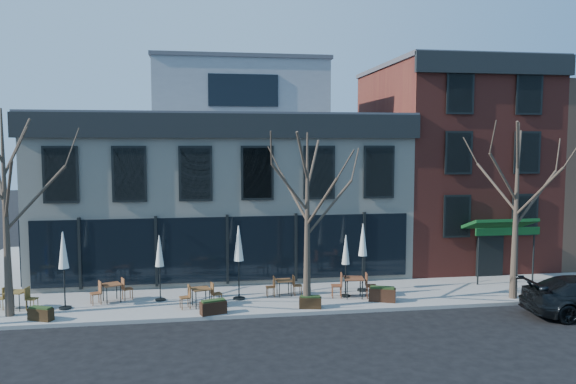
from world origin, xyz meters
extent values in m
plane|color=black|center=(0.00, 0.00, 0.00)|extent=(120.00, 120.00, 0.00)
cube|color=gray|center=(3.25, -2.15, 0.07)|extent=(33.50, 4.70, 0.15)
cube|color=gray|center=(-11.25, 6.00, 0.07)|extent=(4.50, 12.00, 0.15)
cube|color=beige|center=(0.00, 5.00, 4.00)|extent=(18.00, 10.00, 8.00)
cube|color=#47474C|center=(0.00, 5.00, 8.05)|extent=(18.30, 10.30, 0.30)
cube|color=black|center=(0.00, -0.12, 7.55)|extent=(18.30, 0.25, 1.10)
cube|color=black|center=(-9.12, 5.00, 7.55)|extent=(0.25, 10.30, 1.10)
cube|color=black|center=(0.00, -0.06, 1.90)|extent=(17.20, 0.12, 3.00)
cube|color=black|center=(-9.06, 4.00, 1.90)|extent=(0.12, 7.50, 3.00)
cube|color=gray|center=(1.00, 6.00, 9.60)|extent=(9.00, 6.50, 3.00)
cube|color=maroon|center=(13.00, 5.00, 5.50)|extent=(8.00, 10.00, 11.00)
cube|color=#47474C|center=(13.00, 5.00, 11.05)|extent=(8.20, 10.20, 0.25)
cube|color=black|center=(13.00, -0.12, 10.60)|extent=(8.20, 0.25, 1.00)
cube|color=#0D3916|center=(13.00, -0.85, 2.90)|extent=(3.20, 1.66, 0.67)
cube|color=black|center=(13.00, -0.05, 1.25)|extent=(1.40, 0.10, 2.50)
cone|color=#382B21|center=(-8.50, -3.20, 4.11)|extent=(0.34, 0.34, 7.92)
cylinder|color=#382B21|center=(-7.43, -3.01, 4.68)|extent=(2.23, 0.50, 2.48)
cylinder|color=#382B21|center=(-8.95, -2.23, 5.14)|extent=(1.03, 2.05, 2.14)
cylinder|color=#382B21|center=(-8.05, -4.16, 5.05)|extent=(1.03, 2.04, 2.28)
cone|color=#382B21|center=(3.00, -3.90, 3.67)|extent=(0.34, 0.34, 7.04)
cylinder|color=#382B21|center=(3.95, -3.73, 4.18)|extent=(2.00, 0.46, 2.21)
cylinder|color=#382B21|center=(2.60, -3.04, 4.59)|extent=(0.93, 1.84, 1.91)
cylinder|color=#382B21|center=(2.25, -4.17, 5.04)|extent=(1.61, 0.68, 1.97)
cylinder|color=#382B21|center=(3.40, -4.76, 4.51)|extent=(0.93, 1.83, 2.03)
cone|color=#382B21|center=(12.00, -3.90, 3.89)|extent=(0.34, 0.34, 7.48)
cylinder|color=#382B21|center=(13.01, -3.72, 4.43)|extent=(2.12, 0.48, 2.35)
cylinder|color=#382B21|center=(11.57, -2.99, 4.86)|extent=(0.98, 1.94, 2.03)
cylinder|color=#382B21|center=(11.20, -4.19, 5.35)|extent=(1.71, 0.71, 2.09)
cylinder|color=#382B21|center=(12.42, -4.81, 4.78)|extent=(0.98, 1.94, 2.16)
cube|color=brown|center=(-8.50, -2.37, 0.86)|extent=(0.82, 0.82, 0.04)
cylinder|color=black|center=(-8.83, -2.57, 0.50)|extent=(0.04, 0.04, 0.70)
cylinder|color=black|center=(-8.30, -2.70, 0.50)|extent=(0.04, 0.04, 0.70)
cylinder|color=black|center=(-8.70, -2.04, 0.50)|extent=(0.04, 0.04, 0.70)
cylinder|color=black|center=(-8.17, -2.16, 0.50)|extent=(0.04, 0.04, 0.70)
cube|color=brown|center=(-4.91, -1.85, 0.89)|extent=(0.94, 0.94, 0.04)
cylinder|color=black|center=(-5.05, -2.22, 0.51)|extent=(0.04, 0.04, 0.73)
cylinder|color=black|center=(-4.53, -1.99, 0.51)|extent=(0.04, 0.04, 0.73)
cylinder|color=black|center=(-5.28, -1.71, 0.51)|extent=(0.04, 0.04, 0.73)
cylinder|color=black|center=(-4.77, -1.48, 0.51)|extent=(0.04, 0.04, 0.73)
cube|color=brown|center=(-1.23, -3.13, 0.89)|extent=(0.87, 0.87, 0.04)
cylinder|color=black|center=(-1.43, -3.48, 0.51)|extent=(0.04, 0.04, 0.73)
cylinder|color=black|center=(-0.88, -3.32, 0.51)|extent=(0.04, 0.04, 0.73)
cylinder|color=black|center=(-1.58, -2.93, 0.51)|extent=(0.04, 0.04, 0.73)
cylinder|color=black|center=(-1.03, -2.78, 0.51)|extent=(0.04, 0.04, 0.73)
cube|color=brown|center=(2.34, -2.03, 0.82)|extent=(0.69, 0.69, 0.04)
cylinder|color=black|center=(2.10, -2.30, 0.48)|extent=(0.04, 0.04, 0.66)
cylinder|color=black|center=(2.62, -2.27, 0.48)|extent=(0.04, 0.04, 0.66)
cylinder|color=black|center=(2.07, -1.79, 0.48)|extent=(0.04, 0.04, 0.66)
cylinder|color=black|center=(2.58, -1.75, 0.48)|extent=(0.04, 0.04, 0.66)
cube|color=brown|center=(5.27, -2.77, 0.98)|extent=(0.91, 0.91, 0.05)
cylinder|color=black|center=(4.90, -3.04, 0.56)|extent=(0.05, 0.05, 0.82)
cylinder|color=black|center=(5.53, -3.13, 0.56)|extent=(0.05, 0.05, 0.82)
cylinder|color=black|center=(5.00, -2.41, 0.56)|extent=(0.05, 0.05, 0.82)
cylinder|color=black|center=(5.63, -2.50, 0.56)|extent=(0.05, 0.05, 0.82)
cylinder|color=black|center=(-6.61, -2.58, 0.18)|extent=(0.50, 0.50, 0.07)
cylinder|color=black|center=(-6.61, -2.58, 1.40)|extent=(0.06, 0.06, 2.50)
cone|color=silver|center=(-6.61, -2.58, 2.53)|extent=(0.41, 0.41, 1.48)
cylinder|color=black|center=(-2.92, -1.96, 0.18)|extent=(0.44, 0.44, 0.06)
cylinder|color=black|center=(-2.92, -1.96, 1.26)|extent=(0.05, 0.05, 2.22)
cone|color=silver|center=(-2.92, -1.96, 2.27)|extent=(0.36, 0.36, 1.31)
cylinder|color=black|center=(0.37, -2.28, 0.18)|extent=(0.50, 0.50, 0.07)
cylinder|color=black|center=(0.37, -2.28, 1.41)|extent=(0.06, 0.06, 2.52)
cone|color=silver|center=(0.37, -2.28, 2.56)|extent=(0.41, 0.41, 1.49)
cylinder|color=black|center=(4.95, -2.57, 0.18)|extent=(0.43, 0.43, 0.06)
cylinder|color=black|center=(4.95, -2.57, 1.23)|extent=(0.05, 0.05, 2.15)
cone|color=beige|center=(4.95, -2.57, 2.20)|extent=(0.35, 0.35, 1.27)
cylinder|color=black|center=(5.94, -1.77, 0.18)|extent=(0.49, 0.49, 0.07)
cylinder|color=black|center=(5.94, -1.77, 1.36)|extent=(0.06, 0.06, 2.43)
cone|color=silver|center=(5.94, -1.77, 2.47)|extent=(0.40, 0.40, 1.44)
cube|color=black|center=(-7.16, -3.98, 0.38)|extent=(0.99, 0.71, 0.46)
cube|color=#1E3314|center=(-7.16, -3.98, 0.63)|extent=(0.87, 0.61, 0.07)
cube|color=black|center=(-0.76, -4.20, 0.40)|extent=(1.08, 0.68, 0.50)
cube|color=#1E3314|center=(-0.76, -4.20, 0.67)|extent=(0.96, 0.57, 0.08)
cube|color=black|center=(3.11, -4.02, 0.37)|extent=(0.94, 0.53, 0.44)
cube|color=#1E3314|center=(3.11, -4.02, 0.61)|extent=(0.84, 0.44, 0.07)
cube|color=black|center=(6.29, -3.53, 0.43)|extent=(1.19, 0.81, 0.55)
cube|color=#1E3314|center=(6.29, -3.53, 0.72)|extent=(1.06, 0.69, 0.09)
camera|label=1|loc=(-1.20, -25.67, 6.77)|focal=35.00mm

